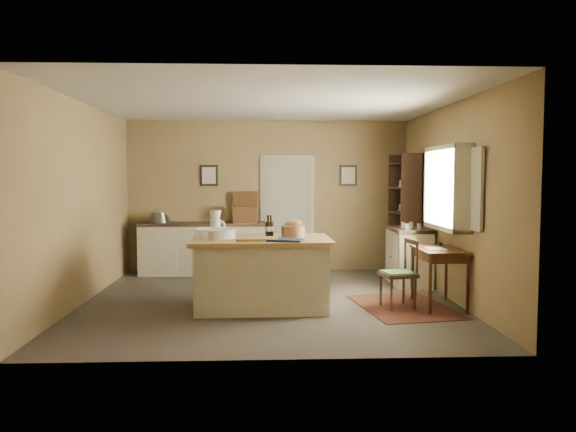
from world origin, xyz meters
The scene contains 16 objects.
ground centered at (0.00, 0.00, 0.00)m, with size 5.00×5.00×0.00m, color #4E463B.
wall_back centered at (0.00, 2.50, 1.35)m, with size 5.00×0.10×2.70m, color olive.
wall_front centered at (0.00, -2.50, 1.35)m, with size 5.00×0.10×2.70m, color olive.
wall_left centered at (-2.50, 0.00, 1.35)m, with size 0.10×5.00×2.70m, color olive.
wall_right centered at (2.50, 0.00, 1.35)m, with size 0.10×5.00×2.70m, color olive.
ceiling centered at (0.00, 0.00, 2.70)m, with size 5.00×5.00×0.00m, color silver.
door centered at (0.35, 2.47, 1.05)m, with size 0.97×0.06×2.11m, color #A4A38C.
framed_prints centered at (0.20, 2.48, 1.72)m, with size 2.82×0.02×0.38m.
window centered at (2.42, -0.20, 1.55)m, with size 0.25×1.99×1.12m.
work_island centered at (-0.12, -0.42, 0.48)m, with size 1.79×1.18×1.20m.
sideboard centered at (-1.13, 2.20, 0.48)m, with size 2.18×0.62×1.18m.
rug centered at (1.75, -0.46, 0.00)m, with size 1.10×1.60×0.01m, color #4B2117.
writing_desk centered at (2.20, -0.46, 0.67)m, with size 0.55×0.90×0.82m.
desk_chair centered at (1.66, -0.49, 0.44)m, with size 0.41×0.41×0.87m, color black, non-canonical shape.
right_cabinet centered at (2.20, 1.04, 0.46)m, with size 0.56×1.00×0.99m.
shelving_unit centered at (2.35, 1.78, 1.04)m, with size 0.35×0.94×2.08m.
Camera 1 is at (-0.08, -7.60, 1.70)m, focal length 35.00 mm.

